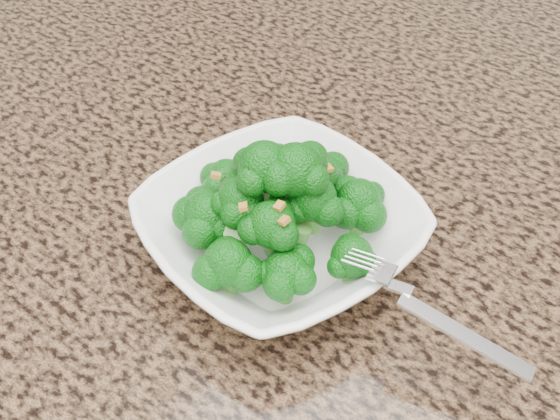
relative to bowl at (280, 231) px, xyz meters
The scene contains 5 objects.
granite_counter 0.13m from the bowl, 48.63° to the left, with size 1.64×1.04×0.03m, color brown.
bowl is the anchor object (origin of this frame).
broccoli_pile 0.06m from the bowl, ahead, with size 0.19×0.19×0.07m, color #0A5E0C, non-canonical shape.
garlic_topping 0.10m from the bowl, ahead, with size 0.11×0.11×0.01m, color #B57B2C, non-canonical shape.
fork 0.13m from the bowl, ahead, with size 0.16×0.03×0.01m, color silver, non-canonical shape.
Camera 1 is at (0.17, -0.11, 1.34)m, focal length 45.00 mm.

